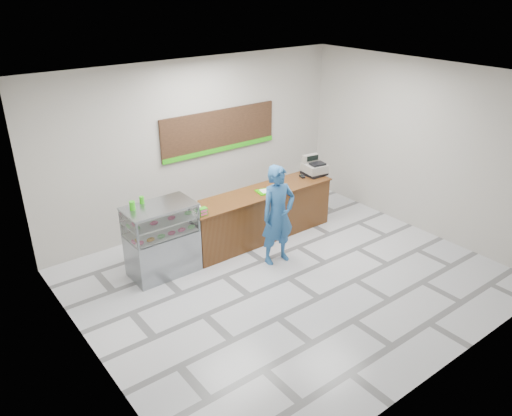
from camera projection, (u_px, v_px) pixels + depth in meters
floor at (289, 278)px, 8.93m from camera, size 7.00×7.00×0.00m
back_wall at (197, 144)px, 10.36m from camera, size 7.00×0.00×7.00m
ceiling at (296, 80)px, 7.46m from camera, size 7.00×7.00×0.00m
sales_counter at (260, 215)px, 10.14m from camera, size 3.26×0.76×1.03m
display_case at (162, 239)px, 8.84m from camera, size 1.22×0.72×1.33m
menu_board at (220, 132)px, 10.56m from camera, size 2.80×0.06×0.90m
cash_register at (314, 167)px, 10.72m from camera, size 0.50×0.52×0.42m
card_terminal at (302, 177)px, 10.61m from camera, size 0.12×0.17×0.04m
serving_tray at (267, 191)px, 9.90m from camera, size 0.45×0.36×0.02m
napkin_box at (197, 209)px, 9.03m from camera, size 0.15×0.15×0.11m
straw_cup at (197, 209)px, 9.04m from camera, size 0.07×0.07×0.11m
promo_box at (202, 212)px, 8.89m from camera, size 0.16×0.11×0.14m
donut_decal at (270, 190)px, 9.99m from camera, size 0.16×0.16×0.00m
green_cup_left at (132, 206)px, 8.39m from camera, size 0.10×0.10×0.15m
green_cup_right at (142, 200)px, 8.63m from camera, size 0.08×0.08×0.13m
customer at (278, 215)px, 9.11m from camera, size 0.73×0.52×1.90m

